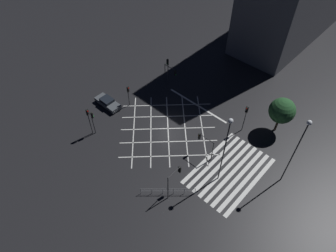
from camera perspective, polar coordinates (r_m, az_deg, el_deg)
name	(u,v)px	position (r m, az deg, el deg)	size (l,w,h in m)	color
ground_plane	(168,129)	(41.92, 0.00, -0.48)	(200.00, 200.00, 0.00)	black
road_markings	(209,154)	(39.40, 7.75, -5.31)	(16.20, 21.91, 0.01)	silver
traffic_light_sw_main	(174,177)	(33.28, 1.24, -9.70)	(2.16, 0.36, 4.31)	#2D2D30
traffic_light_nw_cross	(89,117)	(40.27, -14.88, 1.69)	(0.36, 0.39, 4.59)	#2D2D30
traffic_light_ne_cross	(171,72)	(47.63, 0.62, 10.27)	(0.36, 2.47, 3.22)	#2D2D30
traffic_light_nw_main	(93,118)	(40.62, -14.17, 1.40)	(0.39, 0.36, 3.89)	#2D2D30
traffic_light_median_south	(205,142)	(37.33, 7.01, -2.96)	(0.36, 2.44, 3.47)	#2D2D30
traffic_light_ne_main	(168,66)	(47.38, -0.07, 11.31)	(0.39, 0.36, 4.50)	#2D2D30
traffic_light_se_main	(246,114)	(40.68, 14.57, 2.22)	(0.39, 0.36, 4.50)	#2D2D30
traffic_light_median_north	(128,92)	(43.81, -7.56, 6.39)	(0.36, 0.39, 3.67)	#2D2D30
street_lamp_east	(300,142)	(33.91, 23.80, -2.76)	(0.53, 0.53, 10.32)	#2D2D30
street_lamp_west	(226,140)	(31.76, 11.07, -2.66)	(0.53, 0.53, 10.34)	#2D2D30
street_tree_near	(282,111)	(41.87, 20.90, 2.73)	(3.45, 3.45, 5.42)	brown
waiting_car	(108,102)	(45.72, -11.42, 4.42)	(1.72, 4.35, 1.25)	#474C51
pedestrian_railing	(168,191)	(35.27, 0.00, -12.20)	(4.35, 4.67, 1.05)	gray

